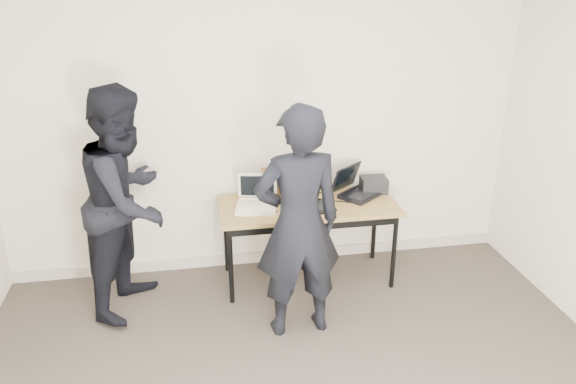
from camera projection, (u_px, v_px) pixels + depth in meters
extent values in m
cube|color=beige|center=(263.00, 121.00, 4.82)|extent=(4.50, 0.05, 2.70)
cube|color=olive|center=(308.00, 206.00, 4.74)|extent=(1.50, 0.65, 0.03)
cylinder|color=black|center=(231.00, 266.00, 4.52)|extent=(0.04, 0.04, 0.68)
cylinder|color=black|center=(394.00, 252.00, 4.74)|extent=(0.04, 0.04, 0.68)
cylinder|color=black|center=(226.00, 236.00, 5.01)|extent=(0.04, 0.04, 0.68)
cylinder|color=black|center=(374.00, 225.00, 5.23)|extent=(0.04, 0.04, 0.68)
cube|color=black|center=(315.00, 227.00, 4.50)|extent=(1.40, 0.02, 0.06)
cube|color=beige|center=(256.00, 207.00, 4.62)|extent=(0.37, 0.33, 0.04)
cube|color=beige|center=(256.00, 206.00, 4.58)|extent=(0.29, 0.20, 0.01)
cube|color=beige|center=(257.00, 186.00, 4.72)|extent=(0.33, 0.12, 0.23)
cube|color=black|center=(257.00, 186.00, 4.71)|extent=(0.28, 0.09, 0.19)
cube|color=beige|center=(257.00, 199.00, 4.74)|extent=(0.29, 0.07, 0.02)
cube|color=black|center=(313.00, 208.00, 4.62)|extent=(0.37, 0.32, 0.02)
cube|color=black|center=(315.00, 208.00, 4.60)|extent=(0.29, 0.20, 0.01)
cube|color=black|center=(304.00, 189.00, 4.70)|extent=(0.32, 0.16, 0.22)
cube|color=#26333F|center=(305.00, 189.00, 4.69)|extent=(0.27, 0.13, 0.18)
cube|color=black|center=(306.00, 202.00, 4.72)|extent=(0.27, 0.10, 0.02)
cube|color=black|center=(360.00, 195.00, 4.89)|extent=(0.43, 0.41, 0.02)
cube|color=black|center=(363.00, 194.00, 4.86)|extent=(0.31, 0.29, 0.01)
cube|color=black|center=(346.00, 177.00, 4.94)|extent=(0.32, 0.28, 0.23)
cube|color=black|center=(346.00, 177.00, 4.93)|extent=(0.27, 0.24, 0.19)
cube|color=black|center=(349.00, 190.00, 4.96)|extent=(0.25, 0.21, 0.02)
cube|color=brown|center=(283.00, 183.00, 4.86)|extent=(0.37, 0.17, 0.24)
cube|color=brown|center=(284.00, 174.00, 4.77)|extent=(0.36, 0.09, 0.07)
cube|color=brown|center=(301.00, 184.00, 4.89)|extent=(0.02, 0.10, 0.02)
ellipsoid|color=white|center=(286.00, 165.00, 4.80)|extent=(0.14, 0.11, 0.08)
cube|color=black|center=(374.00, 185.00, 4.97)|extent=(0.24, 0.21, 0.13)
cube|color=black|center=(286.00, 213.00, 4.53)|extent=(0.07, 0.05, 0.03)
cube|color=black|center=(259.00, 209.00, 4.64)|extent=(0.27, 0.21, 0.01)
cube|color=silver|center=(285.00, 212.00, 4.58)|extent=(0.25, 0.15, 0.01)
cube|color=black|center=(321.00, 193.00, 4.96)|extent=(0.25, 0.04, 0.01)
cube|color=silver|center=(312.00, 210.00, 4.62)|extent=(0.21, 0.15, 0.01)
cube|color=black|center=(343.00, 202.00, 4.77)|extent=(0.31, 0.14, 0.01)
cube|color=black|center=(367.00, 198.00, 4.85)|extent=(0.15, 0.23, 0.01)
imported|color=black|center=(298.00, 224.00, 4.00)|extent=(0.68, 0.48, 1.76)
imported|color=black|center=(128.00, 201.00, 4.32)|extent=(0.96, 1.07, 1.81)
cube|color=#B5A996|center=(266.00, 256.00, 5.27)|extent=(4.50, 0.03, 0.10)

